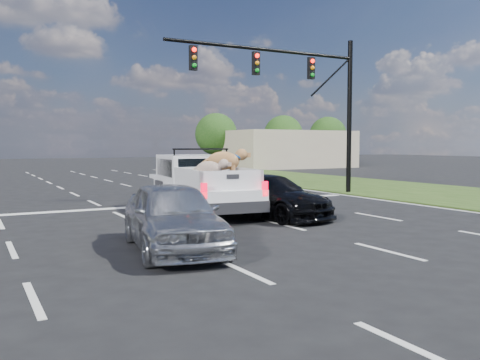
# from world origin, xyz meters

# --- Properties ---
(ground) EXTENTS (160.00, 160.00, 0.00)m
(ground) POSITION_xyz_m (0.00, 0.00, 0.00)
(ground) COLOR black
(ground) RESTS_ON ground
(road_markings) EXTENTS (17.75, 60.00, 0.01)m
(road_markings) POSITION_xyz_m (0.00, 6.56, 0.01)
(road_markings) COLOR silver
(road_markings) RESTS_ON ground
(traffic_signal) EXTENTS (9.11, 0.31, 7.00)m
(traffic_signal) POSITION_xyz_m (7.20, 10.50, 4.73)
(traffic_signal) COLOR black
(traffic_signal) RESTS_ON ground
(building_right) EXTENTS (12.00, 7.00, 3.60)m
(building_right) POSITION_xyz_m (22.00, 34.00, 1.80)
(building_right) COLOR tan
(building_right) RESTS_ON ground
(tree_far_d) EXTENTS (4.20, 4.20, 5.40)m
(tree_far_d) POSITION_xyz_m (16.00, 38.00, 3.29)
(tree_far_d) COLOR #332114
(tree_far_d) RESTS_ON ground
(tree_far_e) EXTENTS (4.20, 4.20, 5.40)m
(tree_far_e) POSITION_xyz_m (24.00, 38.00, 3.29)
(tree_far_e) COLOR #332114
(tree_far_e) RESTS_ON ground
(tree_far_f) EXTENTS (4.20, 4.20, 5.40)m
(tree_far_f) POSITION_xyz_m (30.00, 38.00, 3.29)
(tree_far_f) COLOR #332114
(tree_far_f) RESTS_ON ground
(pickup_truck) EXTENTS (2.65, 5.89, 2.14)m
(pickup_truck) POSITION_xyz_m (0.80, 7.51, 1.01)
(pickup_truck) COLOR black
(pickup_truck) RESTS_ON ground
(silver_sedan) EXTENTS (2.40, 4.55, 1.48)m
(silver_sedan) POSITION_xyz_m (-2.20, 2.31, 0.74)
(silver_sedan) COLOR #AFB1B7
(silver_sedan) RESTS_ON ground
(black_coupe) EXTENTS (2.72, 4.83, 1.32)m
(black_coupe) POSITION_xyz_m (2.22, 5.58, 0.66)
(black_coupe) COLOR black
(black_coupe) RESTS_ON ground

